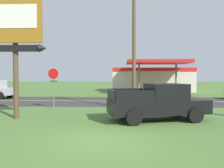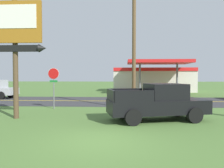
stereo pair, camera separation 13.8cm
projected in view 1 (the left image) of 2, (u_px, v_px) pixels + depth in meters
ground_plane at (102, 141)px, 8.21m from camera, size 180.00×180.00×0.00m
road_asphalt at (114, 101)px, 21.19m from camera, size 140.00×8.00×0.02m
road_centre_line at (114, 101)px, 21.19m from camera, size 126.00×0.20×0.01m
motel_sign at (15, 34)px, 12.27m from camera, size 3.39×0.54×6.76m
stop_sign at (54, 81)px, 16.16m from camera, size 0.80×0.08×2.95m
utility_pole at (134, 35)px, 15.68m from camera, size 1.77×0.26×9.89m
gas_station at (152, 79)px, 34.93m from camera, size 12.00×11.50×4.40m
pickup_black_parked_on_lawn at (159, 102)px, 11.99m from camera, size 5.52×3.15×1.96m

